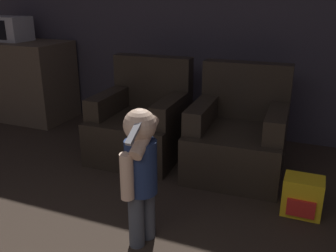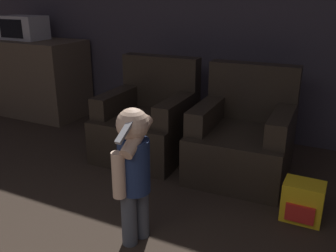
{
  "view_description": "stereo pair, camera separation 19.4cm",
  "coord_description": "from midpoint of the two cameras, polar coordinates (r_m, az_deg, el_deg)",
  "views": [
    {
      "loc": [
        0.92,
        0.54,
        1.5
      ],
      "look_at": [
        -0.07,
        2.94,
        0.58
      ],
      "focal_mm": 40.0,
      "sensor_mm": 36.0,
      "label": 1
    },
    {
      "loc": [
        1.09,
        0.62,
        1.5
      ],
      "look_at": [
        -0.07,
        2.94,
        0.58
      ],
      "focal_mm": 40.0,
      "sensor_mm": 36.0,
      "label": 2
    }
  ],
  "objects": [
    {
      "name": "armchair_left",
      "position": [
        3.63,
        -5.48,
        0.45
      ],
      "size": [
        0.82,
        0.87,
        0.92
      ],
      "rotation": [
        0.0,
        0.0,
        0.03
      ],
      "color": "black",
      "rests_on": "ground_plane"
    },
    {
      "name": "wall_back",
      "position": [
        4.06,
        8.3,
        16.56
      ],
      "size": [
        8.4,
        0.05,
        2.6
      ],
      "color": "#3D3842",
      "rests_on": "ground_plane"
    },
    {
      "name": "armchair_right",
      "position": [
        3.32,
        9.03,
        -1.57
      ],
      "size": [
        0.83,
        0.88,
        0.92
      ],
      "rotation": [
        0.0,
        0.0,
        0.04
      ],
      "color": "black",
      "rests_on": "ground_plane"
    },
    {
      "name": "person_toddler",
      "position": [
        2.25,
        -6.74,
        -6.33
      ],
      "size": [
        0.19,
        0.34,
        0.89
      ],
      "rotation": [
        0.0,
        0.0,
        -1.83
      ],
      "color": "#474C56",
      "rests_on": "ground_plane"
    },
    {
      "name": "microwave",
      "position": [
        5.08,
        -24.36,
        13.35
      ],
      "size": [
        0.52,
        0.35,
        0.29
      ],
      "color": "#B7B7BC",
      "rests_on": "kitchen_counter"
    },
    {
      "name": "kitchen_counter",
      "position": [
        5.08,
        -22.28,
        6.49
      ],
      "size": [
        1.19,
        0.68,
        0.95
      ],
      "color": "brown",
      "rests_on": "ground_plane"
    },
    {
      "name": "toy_backpack",
      "position": [
        2.84,
        17.95,
        -10.2
      ],
      "size": [
        0.27,
        0.22,
        0.28
      ],
      "color": "yellow",
      "rests_on": "ground_plane"
    }
  ]
}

